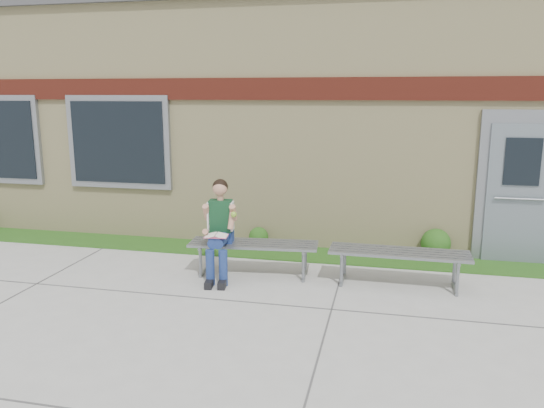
# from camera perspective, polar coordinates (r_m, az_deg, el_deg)

# --- Properties ---
(ground) EXTENTS (80.00, 80.00, 0.00)m
(ground) POSITION_cam_1_polar(r_m,az_deg,el_deg) (6.21, -3.51, -12.25)
(ground) COLOR #9E9E99
(ground) RESTS_ON ground
(grass_strip) EXTENTS (16.00, 0.80, 0.02)m
(grass_strip) POSITION_cam_1_polar(r_m,az_deg,el_deg) (8.58, 1.29, -5.27)
(grass_strip) COLOR #194412
(grass_strip) RESTS_ON ground
(school_building) EXTENTS (16.20, 6.22, 4.20)m
(school_building) POSITION_cam_1_polar(r_m,az_deg,el_deg) (11.55, 4.67, 9.67)
(school_building) COLOR beige
(school_building) RESTS_ON ground
(bench_left) EXTENTS (1.84, 0.66, 0.47)m
(bench_left) POSITION_cam_1_polar(r_m,az_deg,el_deg) (7.52, -2.00, -4.96)
(bench_left) COLOR slate
(bench_left) RESTS_ON ground
(bench_right) EXTENTS (1.85, 0.54, 0.48)m
(bench_right) POSITION_cam_1_polar(r_m,az_deg,el_deg) (7.30, 13.47, -5.76)
(bench_right) COLOR slate
(bench_right) RESTS_ON ground
(girl) EXTENTS (0.52, 0.83, 1.37)m
(girl) POSITION_cam_1_polar(r_m,az_deg,el_deg) (7.35, -5.68, -2.52)
(girl) COLOR navy
(girl) RESTS_ON ground
(shrub_mid) EXTENTS (0.32, 0.32, 0.32)m
(shrub_mid) POSITION_cam_1_polar(r_m,az_deg,el_deg) (8.87, -1.45, -3.54)
(shrub_mid) COLOR #194412
(shrub_mid) RESTS_ON grass_strip
(shrub_east) EXTENTS (0.46, 0.46, 0.46)m
(shrub_east) POSITION_cam_1_polar(r_m,az_deg,el_deg) (8.64, 17.20, -4.05)
(shrub_east) COLOR #194412
(shrub_east) RESTS_ON grass_strip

